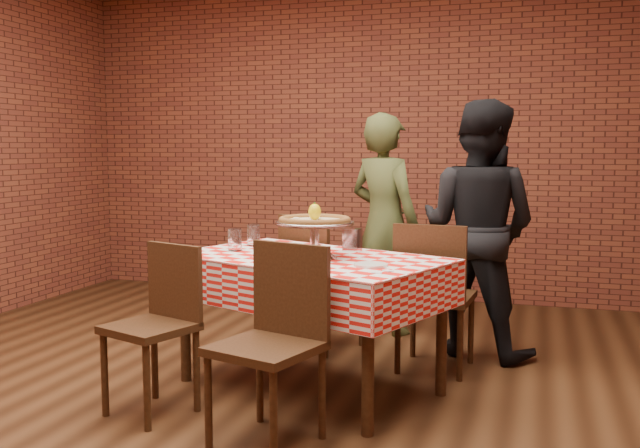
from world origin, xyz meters
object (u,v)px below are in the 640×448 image
Objects in this scene: chair_near_right at (266,347)px; diner_olive at (384,224)px; chair_near_left at (150,331)px; table at (309,323)px; pizza at (315,221)px; chair_far_left at (323,281)px; diner_black at (478,229)px; condiment_caddy at (352,240)px; water_glass_left at (235,240)px; water_glass_right at (254,235)px; chair_far_right at (436,296)px; pizza_stand at (315,240)px.

chair_near_right is 2.18m from diner_olive.
table is at bearing 62.73° from chair_near_left.
table is 0.59m from pizza.
chair_far_left is (-0.17, 0.83, 0.08)m from table.
diner_black is (0.71, -0.38, 0.03)m from diner_olive.
condiment_caddy is (0.18, 0.26, 0.45)m from table.
chair_far_left is (0.48, 1.45, 0.03)m from chair_near_left.
chair_far_left is (-0.21, 0.87, -0.50)m from pizza.
condiment_caddy is at bearing 99.35° from chair_near_right.
table is at bearing -8.99° from water_glass_left.
chair_far_left is at bearing 90.91° from chair_near_left.
water_glass_right reaches higher than table.
table is 0.73m from water_glass_right.
chair_near_left is (-0.18, -0.94, -0.39)m from water_glass_right.
water_glass_left is 0.08× the size of diner_olive.
chair_far_left is (-0.35, 0.57, -0.37)m from condiment_caddy.
water_glass_left is 1.28m from chair_far_right.
chair_near_left is 1.75m from chair_far_right.
pizza is 0.90m from chair_near_right.
chair_far_right reaches higher than water_glass_right.
diner_black is (0.21, 0.41, 0.38)m from chair_far_right.
pizza_stand is 1.00m from chair_near_left.
diner_black is at bearing -147.22° from chair_far_left.
water_glass_right is 0.08× the size of diner_olive.
condiment_caddy is at bearing 146.16° from chair_far_left.
pizza is 2.96× the size of condiment_caddy.
condiment_caddy is at bearing 15.56° from water_glass_left.
pizza_stand is 0.54m from water_glass_left.
chair_far_left is at bearing 27.34° from diner_black.
water_glass_left is at bearing 90.54° from diner_olive.
water_glass_right is at bearing 45.50° from diner_black.
pizza is at bearing 0.00° from pizza_stand.
chair_near_right is at bearing -65.18° from water_glass_right.
chair_near_left is at bearing -103.62° from water_glass_left.
diner_black is at bearing 56.62° from condiment_caddy.
water_glass_left is at bearing 138.29° from chair_near_right.
diner_olive reaches higher than chair_near_right.
diner_black is at bearing 49.14° from table.
diner_black reaches higher than chair_far_right.
pizza is at bearing -35.38° from water_glass_right.
chair_far_left is 1.00× the size of chair_far_right.
pizza is 1.03m from chair_far_left.
chair_far_right is (0.59, 0.61, -0.50)m from pizza.
chair_near_right is 0.57× the size of diner_olive.
table is at bearing 46.40° from chair_far_right.
chair_near_right is 1.98m from diner_black.
pizza reaches higher than water_glass_right.
pizza_stand reaches higher than water_glass_right.
chair_near_right is (0.04, -0.79, 0.08)m from table.
table is 0.90m from chair_near_left.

